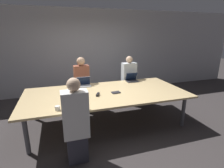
# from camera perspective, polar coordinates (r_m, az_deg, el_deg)

# --- Properties ---
(ground_plane) EXTENTS (24.00, 24.00, 0.00)m
(ground_plane) POSITION_cam_1_polar(r_m,az_deg,el_deg) (4.22, -1.80, -12.43)
(ground_plane) COLOR #383333
(curtain_wall) EXTENTS (12.00, 0.06, 2.80)m
(curtain_wall) POSITION_cam_1_polar(r_m,az_deg,el_deg) (6.10, -8.26, 10.28)
(curtain_wall) COLOR #ADADB2
(curtain_wall) RESTS_ON ground_plane
(conference_table) EXTENTS (3.56, 1.66, 0.75)m
(conference_table) POSITION_cam_1_polar(r_m,az_deg,el_deg) (3.93, -1.90, -3.36)
(conference_table) COLOR #D6B77F
(conference_table) RESTS_ON ground_plane
(laptop_near_left) EXTENTS (0.35, 0.24, 0.24)m
(laptop_near_left) POSITION_cam_1_polar(r_m,az_deg,el_deg) (3.14, -12.34, -6.67)
(laptop_near_left) COLOR #333338
(laptop_near_left) RESTS_ON conference_table
(person_near_left) EXTENTS (0.40, 0.24, 1.41)m
(person_near_left) POSITION_cam_1_polar(r_m,az_deg,el_deg) (2.85, -11.69, -12.29)
(person_near_left) COLOR #2D2D38
(person_near_left) RESTS_ON ground_plane
(cup_near_left) EXTENTS (0.09, 0.09, 0.08)m
(cup_near_left) POSITION_cam_1_polar(r_m,az_deg,el_deg) (3.17, -17.39, -7.50)
(cup_near_left) COLOR white
(cup_near_left) RESTS_ON conference_table
(laptop_far_right) EXTENTS (0.32, 0.24, 0.24)m
(laptop_far_right) POSITION_cam_1_polar(r_m,az_deg,el_deg) (4.81, 6.48, 1.71)
(laptop_far_right) COLOR #333338
(laptop_far_right) RESTS_ON conference_table
(person_far_right) EXTENTS (0.40, 0.24, 1.40)m
(person_far_right) POSITION_cam_1_polar(r_m,az_deg,el_deg) (5.16, 5.48, 1.07)
(person_far_right) COLOR #2D2D38
(person_far_right) RESTS_ON ground_plane
(laptop_far_midleft) EXTENTS (0.34, 0.22, 0.23)m
(laptop_far_midleft) POSITION_cam_1_polar(r_m,az_deg,el_deg) (4.40, -9.25, 0.18)
(laptop_far_midleft) COLOR #B7B7BC
(laptop_far_midleft) RESTS_ON conference_table
(person_far_midleft) EXTENTS (0.40, 0.24, 1.42)m
(person_far_midleft) POSITION_cam_1_polar(r_m,az_deg,el_deg) (4.81, -9.80, -0.01)
(person_far_midleft) COLOR #2D2D38
(person_far_midleft) RESTS_ON ground_plane
(bottle_far_midleft) EXTENTS (0.06, 0.06, 0.22)m
(bottle_far_midleft) POSITION_cam_1_polar(r_m,az_deg,el_deg) (4.22, -12.79, -0.33)
(bottle_far_midleft) COLOR black
(bottle_far_midleft) RESTS_ON conference_table
(stapler) EXTENTS (0.11, 0.15, 0.05)m
(stapler) POSITION_cam_1_polar(r_m,az_deg,el_deg) (3.71, -4.64, -3.42)
(stapler) COLOR black
(stapler) RESTS_ON conference_table
(notebook) EXTENTS (0.20, 0.15, 0.02)m
(notebook) POSITION_cam_1_polar(r_m,az_deg,el_deg) (3.87, 1.26, -2.77)
(notebook) COLOR #232328
(notebook) RESTS_ON conference_table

